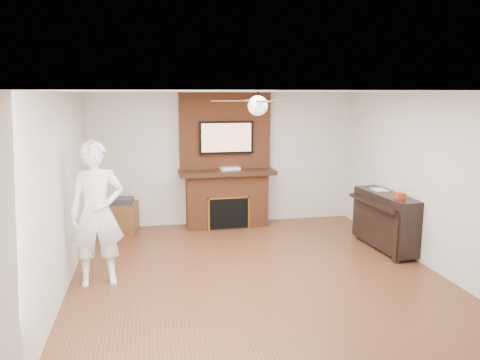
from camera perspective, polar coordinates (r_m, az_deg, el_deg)
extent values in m
cube|color=#552E19|center=(6.66, 2.03, -12.15)|extent=(5.36, 5.86, 0.18)
cube|color=white|center=(6.15, 2.19, 11.55)|extent=(5.36, 5.86, 0.18)
cube|color=beige|center=(9.02, -2.03, 2.68)|extent=(5.36, 0.18, 2.50)
cube|color=beige|center=(3.66, 12.48, -9.32)|extent=(5.36, 0.18, 2.50)
cube|color=beige|center=(6.22, -21.81, -1.63)|extent=(0.18, 5.86, 2.50)
cube|color=beige|center=(7.31, 22.30, 0.05)|extent=(0.18, 5.86, 2.50)
cube|color=brown|center=(8.83, -1.65, -2.44)|extent=(1.50, 0.50, 1.00)
cube|color=black|center=(8.69, -1.63, 0.99)|extent=(1.78, 0.64, 0.08)
cube|color=brown|center=(8.78, -1.85, 6.01)|extent=(1.70, 0.20, 1.42)
cube|color=black|center=(8.63, -1.36, -4.08)|extent=(0.70, 0.06, 0.55)
cube|color=#BF8C2D|center=(8.55, -1.36, -2.21)|extent=(0.78, 0.02, 0.03)
cube|color=#BF8C2D|center=(8.57, -3.83, -4.20)|extent=(0.03, 0.02, 0.61)
cube|color=#BF8C2D|center=(8.69, 1.09, -3.97)|extent=(0.03, 0.02, 0.61)
cube|color=black|center=(8.64, -1.69, 5.21)|extent=(1.00, 0.07, 0.60)
cube|color=tan|center=(8.61, -1.65, 5.19)|extent=(0.92, 0.01, 0.52)
cylinder|color=black|center=(6.15, 2.18, 10.06)|extent=(0.04, 0.04, 0.14)
sphere|color=white|center=(6.15, 2.18, 9.04)|extent=(0.26, 0.26, 0.26)
cube|color=black|center=(6.24, 5.17, 9.58)|extent=(0.55, 0.11, 0.01)
cube|color=black|center=(6.47, 1.50, 9.65)|extent=(0.11, 0.55, 0.01)
cube|color=black|center=(6.08, -0.89, 9.59)|extent=(0.55, 0.11, 0.01)
cube|color=black|center=(5.83, 2.94, 9.54)|extent=(0.11, 0.55, 0.01)
imported|color=white|center=(6.33, -17.06, -3.93)|extent=(0.73, 0.52, 1.90)
cube|color=brown|center=(8.77, -14.26, -4.46)|extent=(0.63, 0.63, 0.52)
cube|color=#313134|center=(8.69, -14.36, -2.46)|extent=(0.47, 0.40, 0.10)
cube|color=black|center=(7.88, 17.36, -4.64)|extent=(0.50, 1.42, 0.86)
cube|color=black|center=(7.31, 18.59, -6.75)|extent=(0.06, 0.11, 0.75)
cube|color=black|center=(8.37, 14.38, -4.36)|extent=(0.06, 0.11, 0.75)
cube|color=black|center=(7.70, 15.92, -2.68)|extent=(0.24, 1.30, 0.05)
cube|color=silver|center=(8.01, 16.62, -1.14)|extent=(0.19, 0.27, 0.01)
cube|color=#AF2B15|center=(7.45, 18.92, -1.83)|extent=(0.13, 0.13, 0.09)
cube|color=silver|center=(8.67, -1.23, 1.40)|extent=(0.38, 0.24, 0.05)
cylinder|color=#C84417|center=(8.75, -2.52, -5.59)|extent=(0.07, 0.07, 0.11)
cylinder|color=#3C762F|center=(8.74, -1.74, -5.67)|extent=(0.08, 0.08, 0.09)
cylinder|color=#F7EDC5|center=(8.74, -1.37, -5.57)|extent=(0.08, 0.08, 0.11)
cylinder|color=#324396|center=(8.85, -0.26, -5.51)|extent=(0.06, 0.06, 0.07)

